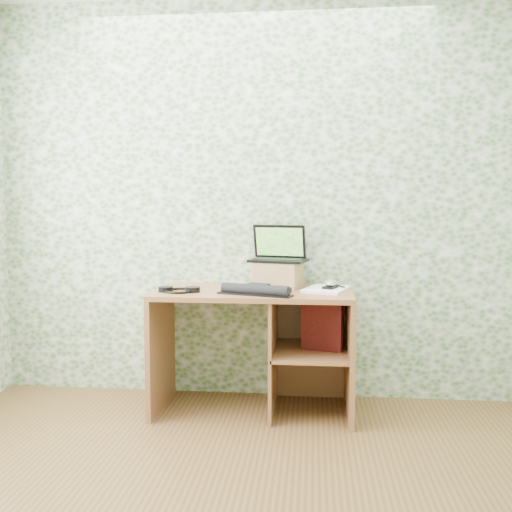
# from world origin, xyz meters

# --- Properties ---
(wall_back) EXTENTS (3.50, 0.00, 3.50)m
(wall_back) POSITION_xyz_m (0.00, 1.75, 1.30)
(wall_back) COLOR silver
(wall_back) RESTS_ON ground
(desk) EXTENTS (1.20, 0.60, 0.75)m
(desk) POSITION_xyz_m (0.08, 1.47, 0.48)
(desk) COLOR brown
(desk) RESTS_ON floor
(riser) EXTENTS (0.32, 0.28, 0.16)m
(riser) POSITION_xyz_m (0.14, 1.58, 0.83)
(riser) COLOR #A47C49
(riser) RESTS_ON desk
(laptop) EXTENTS (0.39, 0.32, 0.23)m
(laptop) POSITION_xyz_m (0.14, 1.62, 0.97)
(laptop) COLOR black
(laptop) RESTS_ON riser
(keyboard) EXTENTS (0.45, 0.35, 0.06)m
(keyboard) POSITION_xyz_m (0.03, 1.32, 0.77)
(keyboard) COLOR black
(keyboard) RESTS_ON desk
(headphones) EXTENTS (0.25, 0.18, 0.03)m
(headphones) POSITION_xyz_m (-0.44, 1.34, 0.76)
(headphones) COLOR black
(headphones) RESTS_ON desk
(notepad) EXTENTS (0.32, 0.39, 0.02)m
(notepad) POSITION_xyz_m (0.44, 1.48, 0.76)
(notepad) COLOR white
(notepad) RESTS_ON desk
(mouse) EXTENTS (0.12, 0.14, 0.04)m
(mouse) POSITION_xyz_m (0.47, 1.47, 0.79)
(mouse) COLOR #B8B8BB
(mouse) RESTS_ON notepad
(pen) EXTENTS (0.08, 0.15, 0.01)m
(pen) POSITION_xyz_m (0.51, 1.57, 0.77)
(pen) COLOR black
(pen) RESTS_ON notepad
(red_box) EXTENTS (0.25, 0.13, 0.29)m
(red_box) POSITION_xyz_m (0.42, 1.44, 0.54)
(red_box) COLOR maroon
(red_box) RESTS_ON desk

